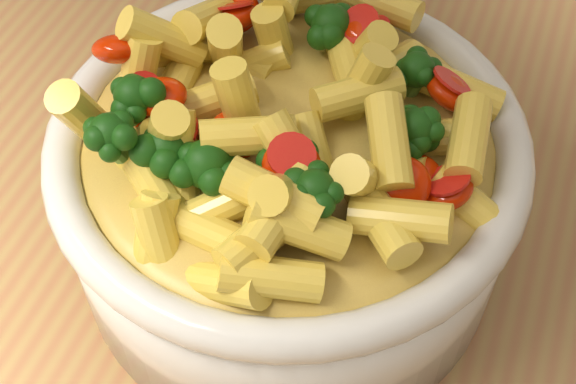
% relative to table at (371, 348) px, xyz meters
% --- Properties ---
extents(table, '(1.20, 0.80, 0.90)m').
position_rel_table_xyz_m(table, '(0.00, 0.00, 0.00)').
color(table, '#A27C45').
rests_on(table, ground).
extents(serving_bowl, '(0.24, 0.24, 0.10)m').
position_rel_table_xyz_m(serving_bowl, '(-0.06, -0.01, 0.15)').
color(serving_bowl, silver).
rests_on(serving_bowl, table).
extents(pasta_salad, '(0.19, 0.19, 0.04)m').
position_rel_table_xyz_m(pasta_salad, '(-0.06, -0.01, 0.22)').
color(pasta_salad, '#F6C84D').
rests_on(pasta_salad, serving_bowl).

